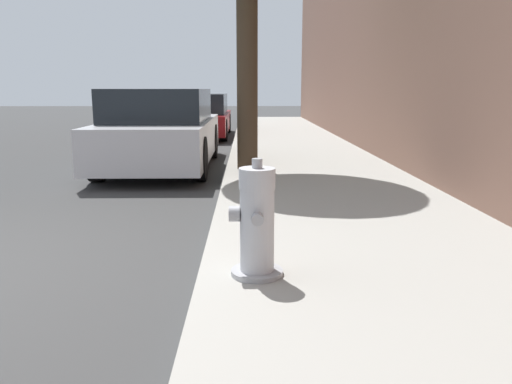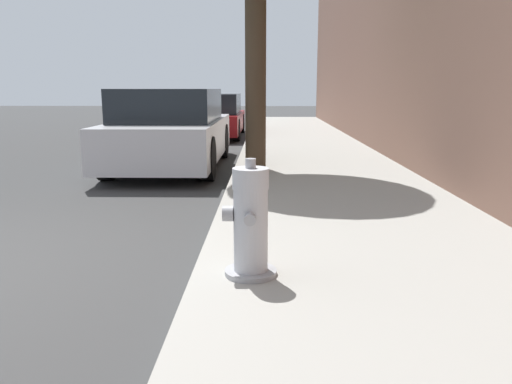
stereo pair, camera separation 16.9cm
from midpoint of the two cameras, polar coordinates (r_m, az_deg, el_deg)
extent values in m
cube|color=#99968E|center=(4.06, 13.38, -8.37)|extent=(2.87, 40.00, 0.16)
cylinder|color=#97979C|center=(3.58, -1.24, -9.13)|extent=(0.37, 0.37, 0.04)
cylinder|color=#B2B2B7|center=(3.49, -1.27, -4.36)|extent=(0.24, 0.24, 0.59)
cylinder|color=#B2B2B7|center=(3.40, -1.29, 1.55)|extent=(0.25, 0.25, 0.14)
cylinder|color=#97979C|center=(3.39, -1.30, 3.29)|extent=(0.07, 0.07, 0.07)
cylinder|color=#97979C|center=(3.31, -1.29, -3.14)|extent=(0.08, 0.06, 0.08)
cylinder|color=#97979C|center=(3.60, -1.26, -1.90)|extent=(0.08, 0.06, 0.08)
cylinder|color=#97979C|center=(3.46, -3.89, -2.50)|extent=(0.08, 0.11, 0.11)
cube|color=#B7B7BC|center=(9.44, -11.14, 5.97)|extent=(1.79, 4.45, 0.69)
cube|color=black|center=(9.22, -11.49, 9.73)|extent=(1.65, 2.45, 0.56)
cylinder|color=black|center=(10.97, -14.08, 5.64)|extent=(0.20, 0.71, 0.71)
cylinder|color=black|center=(10.72, -5.49, 5.80)|extent=(0.20, 0.71, 0.71)
cylinder|color=black|center=(8.32, -18.30, 3.57)|extent=(0.20, 0.71, 0.71)
cylinder|color=black|center=(7.99, -7.01, 3.76)|extent=(0.20, 0.71, 0.71)
cube|color=maroon|center=(15.59, -6.69, 7.94)|extent=(1.72, 4.51, 0.55)
cube|color=black|center=(15.38, -6.81, 10.00)|extent=(1.58, 2.48, 0.58)
cylinder|color=black|center=(17.07, -8.85, 7.75)|extent=(0.20, 0.63, 0.63)
cylinder|color=black|center=(16.93, -3.56, 7.84)|extent=(0.20, 0.63, 0.63)
cylinder|color=black|center=(14.32, -10.36, 6.97)|extent=(0.20, 0.63, 0.63)
cylinder|color=black|center=(14.15, -4.06, 7.07)|extent=(0.20, 0.63, 0.63)
cylinder|color=#423323|center=(8.17, -1.63, 14.09)|extent=(0.34, 0.34, 3.26)
camera|label=1|loc=(0.08, -91.04, -0.22)|focal=35.00mm
camera|label=2|loc=(0.08, 88.96, 0.22)|focal=35.00mm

